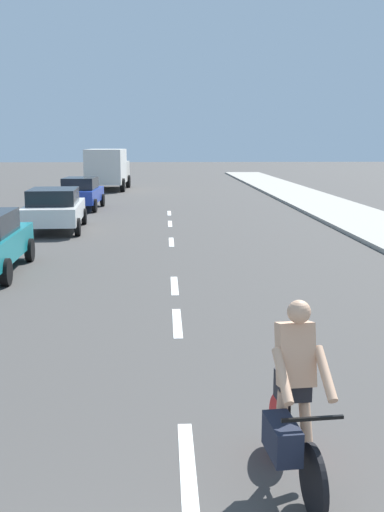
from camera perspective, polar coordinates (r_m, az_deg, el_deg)
name	(u,v)px	position (r m, az deg, el deg)	size (l,w,h in m)	color
ground_plane	(171,231)	(22.27, -2.06, 2.40)	(160.00, 160.00, 0.00)	#423F3D
sidewalk_strip	(366,221)	(25.62, 16.25, 3.23)	(3.60, 80.00, 0.14)	#9E998E
lane_stripe_1	(187,465)	(6.46, -0.43, -19.27)	(0.16, 1.80, 0.01)	white
lane_stripe_2	(177,323)	(10.99, -1.42, -6.36)	(0.16, 1.80, 0.01)	white
lane_stripe_3	(175,285)	(13.78, -1.68, -2.82)	(0.16, 1.80, 0.01)	white
lane_stripe_4	(171,242)	(19.79, -1.98, 1.35)	(0.16, 1.80, 0.01)	white
lane_stripe_5	(170,224)	(24.28, -2.11, 3.10)	(0.16, 1.80, 0.01)	white
lane_stripe_6	(169,213)	(27.96, -2.18, 4.11)	(0.16, 1.80, 0.01)	white
cyclist	(293,404)	(5.84, 9.57, -13.75)	(0.66, 1.71, 1.82)	black
parked_car_white	(54,208)	(22.91, -12.97, 4.48)	(2.30, 4.65, 1.57)	white
parked_car_blue	(81,192)	(29.95, -10.53, 5.98)	(1.98, 4.07, 1.57)	#1E389E
delivery_truck	(108,168)	(42.22, -8.04, 8.30)	(2.85, 6.32, 2.80)	beige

